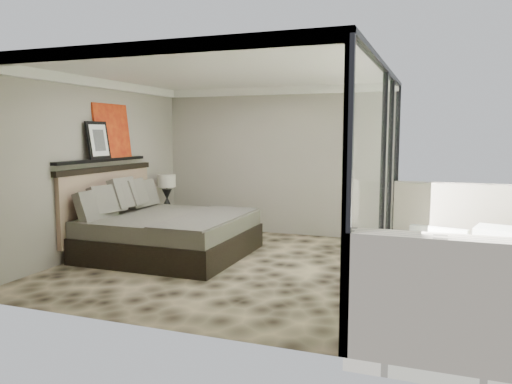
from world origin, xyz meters
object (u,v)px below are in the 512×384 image
(lounger, at_px, (423,268))
(bed, at_px, (164,231))
(nightstand, at_px, (166,220))
(table_lamp, at_px, (167,187))
(ottoman, at_px, (495,246))

(lounger, bearing_deg, bed, -167.26)
(nightstand, relative_size, table_lamp, 0.87)
(nightstand, distance_m, ottoman, 5.72)
(bed, distance_m, table_lamp, 1.74)
(bed, height_order, lounger, bed)
(bed, relative_size, ottoman, 4.30)
(bed, xyz_separation_m, table_lamp, (-0.79, 1.45, 0.54))
(ottoman, bearing_deg, bed, -166.48)
(lounger, bearing_deg, ottoman, 68.85)
(bed, distance_m, lounger, 3.95)
(table_lamp, height_order, lounger, table_lamp)
(bed, relative_size, table_lamp, 3.79)
(bed, height_order, table_lamp, bed)
(nightstand, bearing_deg, bed, -50.70)
(table_lamp, relative_size, ottoman, 1.14)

